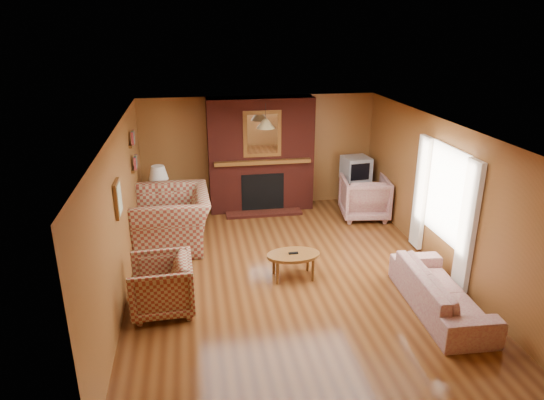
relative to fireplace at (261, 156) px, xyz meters
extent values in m
plane|color=#4E2810|center=(0.00, -2.98, -1.18)|extent=(6.50, 6.50, 0.00)
plane|color=white|center=(0.00, -2.98, 1.22)|extent=(6.50, 6.50, 0.00)
plane|color=#94592D|center=(0.00, 0.27, 0.02)|extent=(6.50, 0.00, 6.50)
plane|color=#94592D|center=(0.00, -6.23, 0.02)|extent=(6.50, 0.00, 6.50)
plane|color=#94592D|center=(-2.50, -2.98, 0.02)|extent=(0.00, 6.50, 6.50)
plane|color=#94592D|center=(2.50, -2.98, 0.02)|extent=(0.00, 6.50, 6.50)
cube|color=#4E1811|center=(0.00, 0.02, 0.02)|extent=(2.20, 0.50, 2.40)
cube|color=black|center=(0.00, -0.21, -0.73)|extent=(0.90, 0.06, 0.80)
cube|color=#4E1811|center=(0.00, -0.38, -1.15)|extent=(1.60, 0.35, 0.06)
cube|color=brown|center=(0.00, -0.25, -0.06)|extent=(2.00, 0.18, 0.08)
cube|color=brown|center=(0.00, -0.22, 0.52)|extent=(0.78, 0.05, 0.95)
cube|color=white|center=(0.00, -0.25, 0.52)|extent=(0.62, 0.02, 0.80)
cube|color=beige|center=(2.44, -3.93, -0.13)|extent=(0.08, 0.35, 2.00)
cube|color=beige|center=(2.44, -2.43, -0.13)|extent=(0.08, 0.35, 2.00)
cube|color=white|center=(2.48, -3.18, 0.12)|extent=(0.03, 1.10, 1.50)
cube|color=brown|center=(-2.47, -1.08, 0.17)|extent=(0.06, 0.55, 0.04)
cube|color=brown|center=(-2.47, -1.08, 0.62)|extent=(0.06, 0.55, 0.04)
cube|color=brown|center=(-2.47, -3.28, 0.37)|extent=(0.04, 0.40, 0.50)
cube|color=silver|center=(-2.44, -3.28, 0.37)|extent=(0.01, 0.32, 0.42)
cylinder|color=black|center=(0.00, -0.68, 1.04)|extent=(0.01, 0.01, 0.35)
cone|color=#C0804D|center=(0.00, -0.68, 0.82)|extent=(0.36, 0.36, 0.18)
imported|color=maroon|center=(-1.85, -1.55, -0.68)|extent=(1.38, 1.56, 1.00)
imported|color=maroon|center=(-1.95, -3.72, -0.79)|extent=(0.90, 0.87, 0.79)
imported|color=#B4A78C|center=(1.90, -4.36, -0.89)|extent=(0.87, 2.03, 0.58)
imported|color=#B4A78C|center=(2.03, -0.86, -0.75)|extent=(1.05, 1.08, 0.87)
ellipsoid|color=brown|center=(0.05, -3.11, -0.79)|extent=(0.84, 0.52, 0.05)
cube|color=black|center=(0.05, -3.11, -0.76)|extent=(0.15, 0.05, 0.02)
cylinder|color=brown|center=(0.33, -2.95, -1.00)|extent=(0.05, 0.05, 0.37)
cylinder|color=brown|center=(-0.23, -2.95, -1.00)|extent=(0.05, 0.05, 0.37)
cylinder|color=brown|center=(0.33, -3.28, -1.00)|extent=(0.05, 0.05, 0.37)
cylinder|color=brown|center=(-0.23, -3.28, -1.00)|extent=(0.05, 0.05, 0.37)
cube|color=brown|center=(-2.10, -0.53, -0.89)|extent=(0.47, 0.47, 0.58)
sphere|color=white|center=(-2.10, -0.53, -0.45)|extent=(0.31, 0.31, 0.31)
cylinder|color=black|center=(-2.10, -0.53, -0.27)|extent=(0.03, 0.03, 0.10)
cone|color=white|center=(-2.10, -0.53, -0.10)|extent=(0.38, 0.38, 0.27)
cube|color=black|center=(2.05, -0.18, -0.88)|extent=(0.57, 0.52, 0.61)
cube|color=#A4A7AC|center=(2.05, -0.18, -0.32)|extent=(0.60, 0.58, 0.50)
cube|color=black|center=(2.05, -0.46, -0.32)|extent=(0.42, 0.07, 0.36)
camera|label=1|loc=(-1.42, -9.80, 2.65)|focal=32.00mm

